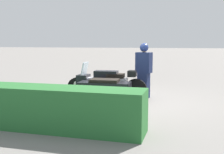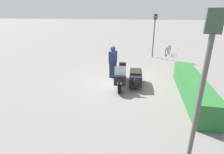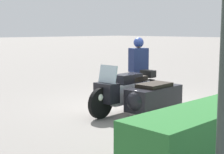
{
  "view_description": "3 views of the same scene",
  "coord_description": "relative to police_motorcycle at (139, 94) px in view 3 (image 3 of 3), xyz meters",
  "views": [
    {
      "loc": [
        -1.77,
        8.3,
        1.78
      ],
      "look_at": [
        0.44,
        0.21,
        0.74
      ],
      "focal_mm": 45.0,
      "sensor_mm": 36.0,
      "label": 1
    },
    {
      "loc": [
        8.61,
        1.1,
        3.42
      ],
      "look_at": [
        1.35,
        -0.25,
        0.66
      ],
      "focal_mm": 28.0,
      "sensor_mm": 36.0,
      "label": 2
    },
    {
      "loc": [
        6.57,
        5.62,
        1.95
      ],
      "look_at": [
        1.34,
        0.24,
        0.92
      ],
      "focal_mm": 55.0,
      "sensor_mm": 36.0,
      "label": 3
    }
  ],
  "objects": [
    {
      "name": "officer_rider",
      "position": [
        -1.08,
        -0.99,
        0.45
      ],
      "size": [
        0.54,
        0.4,
        1.75
      ],
      "rotation": [
        0.0,
        0.0,
        1.31
      ],
      "color": "#192347",
      "rests_on": "ground"
    },
    {
      "name": "ground_plane",
      "position": [
        -0.68,
        -0.46,
        -0.47
      ],
      "size": [
        160.0,
        160.0,
        0.0
      ],
      "primitive_type": "plane",
      "color": "slate"
    },
    {
      "name": "police_motorcycle",
      "position": [
        0.0,
        0.0,
        0.0
      ],
      "size": [
        2.53,
        1.25,
        1.17
      ],
      "rotation": [
        0.0,
        0.0,
        0.05
      ],
      "color": "black",
      "rests_on": "ground"
    }
  ]
}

